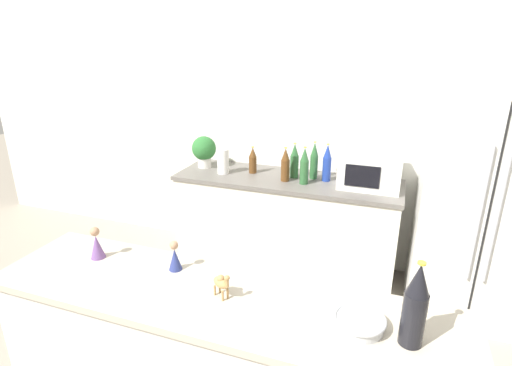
{
  "coord_description": "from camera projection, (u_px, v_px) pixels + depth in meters",
  "views": [
    {
      "loc": [
        0.57,
        -0.79,
        2.01
      ],
      "look_at": [
        -0.24,
        1.46,
        1.16
      ],
      "focal_mm": 28.0,
      "sensor_mm": 36.0,
      "label": 1
    }
  ],
  "objects": [
    {
      "name": "back_bottle_2",
      "position": [
        314.0,
        161.0,
        3.42
      ],
      "size": [
        0.07,
        0.07,
        0.33
      ],
      "color": "#2D6033",
      "rests_on": "back_counter"
    },
    {
      "name": "back_bottle_4",
      "position": [
        304.0,
        166.0,
        3.29
      ],
      "size": [
        0.07,
        0.07,
        0.32
      ],
      "color": "#2D6033",
      "rests_on": "back_counter"
    },
    {
      "name": "back_counter",
      "position": [
        285.0,
        224.0,
        3.63
      ],
      "size": [
        1.95,
        0.63,
        0.89
      ],
      "color": "silver",
      "rests_on": "ground_plane"
    },
    {
      "name": "camel_figurine",
      "position": [
        221.0,
        282.0,
        1.71
      ],
      "size": [
        0.1,
        0.08,
        0.13
      ],
      "color": "#A87F4C",
      "rests_on": "bar_counter"
    },
    {
      "name": "back_bottle_1",
      "position": [
        253.0,
        160.0,
        3.58
      ],
      "size": [
        0.07,
        0.07,
        0.24
      ],
      "color": "brown",
      "rests_on": "back_counter"
    },
    {
      "name": "back_bottle_5",
      "position": [
        294.0,
        161.0,
        3.44
      ],
      "size": [
        0.07,
        0.07,
        0.31
      ],
      "color": "#2D6033",
      "rests_on": "back_counter"
    },
    {
      "name": "back_bottle_3",
      "position": [
        285.0,
        165.0,
        3.36
      ],
      "size": [
        0.07,
        0.07,
        0.29
      ],
      "color": "brown",
      "rests_on": "back_counter"
    },
    {
      "name": "microwave",
      "position": [
        370.0,
        170.0,
        3.23
      ],
      "size": [
        0.48,
        0.37,
        0.28
      ],
      "color": "white",
      "rests_on": "back_counter"
    },
    {
      "name": "wine_bottle",
      "position": [
        415.0,
        306.0,
        1.42
      ],
      "size": [
        0.09,
        0.09,
        0.34
      ],
      "color": "black",
      "rests_on": "bar_counter"
    },
    {
      "name": "fruit_bowl",
      "position": [
        359.0,
        322.0,
        1.54
      ],
      "size": [
        0.21,
        0.21,
        0.05
      ],
      "color": "#B7BABF",
      "rests_on": "bar_counter"
    },
    {
      "name": "paper_towel_roll",
      "position": [
        223.0,
        161.0,
        3.57
      ],
      "size": [
        0.1,
        0.1,
        0.22
      ],
      "color": "white",
      "rests_on": "back_counter"
    },
    {
      "name": "wise_man_figurine_crimson",
      "position": [
        175.0,
        257.0,
        1.92
      ],
      "size": [
        0.07,
        0.07,
        0.15
      ],
      "color": "navy",
      "rests_on": "bar_counter"
    },
    {
      "name": "wall_back",
      "position": [
        330.0,
        129.0,
        3.55
      ],
      "size": [
        8.0,
        0.06,
        2.55
      ],
      "color": "silver",
      "rests_on": "ground_plane"
    },
    {
      "name": "wise_man_figurine_blue",
      "position": [
        97.0,
        245.0,
        2.03
      ],
      "size": [
        0.07,
        0.07,
        0.17
      ],
      "color": "#6B4784",
      "rests_on": "bar_counter"
    },
    {
      "name": "back_bottle_0",
      "position": [
        327.0,
        163.0,
        3.36
      ],
      "size": [
        0.07,
        0.07,
        0.32
      ],
      "color": "navy",
      "rests_on": "back_counter"
    },
    {
      "name": "potted_plant",
      "position": [
        204.0,
        150.0,
        3.72
      ],
      "size": [
        0.23,
        0.23,
        0.3
      ],
      "color": "silver",
      "rests_on": "back_counter"
    },
    {
      "name": "refrigerator",
      "position": [
        477.0,
        207.0,
        2.94
      ],
      "size": [
        0.82,
        0.75,
        1.71
      ],
      "color": "white",
      "rests_on": "ground_plane"
    }
  ]
}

